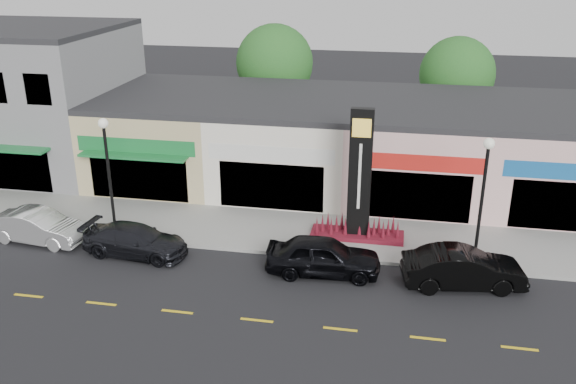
% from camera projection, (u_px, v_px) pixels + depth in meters
% --- Properties ---
extents(ground, '(120.00, 120.00, 0.00)m').
position_uv_depth(ground, '(274.00, 279.00, 24.56)').
color(ground, black).
rests_on(ground, ground).
extents(sidewalk, '(52.00, 4.30, 0.15)m').
position_uv_depth(sidewalk, '(293.00, 232.00, 28.50)').
color(sidewalk, gray).
rests_on(sidewalk, ground).
extents(curb, '(52.00, 0.20, 0.15)m').
position_uv_depth(curb, '(284.00, 254.00, 26.45)').
color(curb, gray).
rests_on(curb, ground).
extents(building_grey_2story, '(12.00, 10.95, 8.30)m').
position_uv_depth(building_grey_2story, '(20.00, 96.00, 36.58)').
color(building_grey_2story, slate).
rests_on(building_grey_2story, ground).
extents(shop_beige, '(7.00, 10.85, 4.80)m').
position_uv_depth(shop_beige, '(172.00, 133.00, 35.59)').
color(shop_beige, tan).
rests_on(shop_beige, ground).
extents(shop_cream, '(7.00, 10.01, 4.80)m').
position_uv_depth(shop_cream, '(289.00, 139.00, 34.40)').
color(shop_cream, beige).
rests_on(shop_cream, ground).
extents(shop_pink_w, '(7.00, 10.01, 4.80)m').
position_uv_depth(shop_pink_w, '(415.00, 146.00, 33.20)').
color(shop_pink_w, '#D2A4A0').
rests_on(shop_pink_w, ground).
extents(shop_pink_e, '(7.00, 10.01, 4.80)m').
position_uv_depth(shop_pink_e, '(551.00, 153.00, 32.00)').
color(shop_pink_e, '#D2A4A0').
rests_on(shop_pink_e, ground).
extents(tree_rear_west, '(5.20, 5.20, 7.83)m').
position_uv_depth(tree_rear_west, '(275.00, 63.00, 41.10)').
color(tree_rear_west, '#382619').
rests_on(tree_rear_west, ground).
extents(tree_rear_mid, '(4.80, 4.80, 7.29)m').
position_uv_depth(tree_rear_mid, '(457.00, 74.00, 39.17)').
color(tree_rear_mid, '#382619').
rests_on(tree_rear_mid, ground).
extents(lamp_west_near, '(0.44, 0.44, 5.47)m').
position_uv_depth(lamp_west_near, '(108.00, 165.00, 26.92)').
color(lamp_west_near, black).
rests_on(lamp_west_near, sidewalk).
extents(lamp_east_near, '(0.44, 0.44, 5.47)m').
position_uv_depth(lamp_east_near, '(483.00, 190.00, 24.18)').
color(lamp_east_near, black).
rests_on(lamp_east_near, sidewalk).
extents(pylon_sign, '(4.20, 1.30, 6.00)m').
position_uv_depth(pylon_sign, '(359.00, 194.00, 27.03)').
color(pylon_sign, '#500D13').
rests_on(pylon_sign, sidewalk).
extents(car_white_van, '(2.02, 4.60, 1.47)m').
position_uv_depth(car_white_van, '(38.00, 227.00, 27.46)').
color(car_white_van, white).
rests_on(car_white_van, ground).
extents(car_dark_sedan, '(2.25, 4.75, 1.34)m').
position_uv_depth(car_dark_sedan, '(135.00, 240.00, 26.30)').
color(car_dark_sedan, black).
rests_on(car_dark_sedan, ground).
extents(car_black_sedan, '(2.14, 4.75, 1.58)m').
position_uv_depth(car_black_sedan, '(323.00, 256.00, 24.71)').
color(car_black_sedan, black).
rests_on(car_black_sedan, ground).
extents(car_black_conv, '(2.35, 4.91, 1.55)m').
position_uv_depth(car_black_conv, '(463.00, 268.00, 23.77)').
color(car_black_conv, black).
rests_on(car_black_conv, ground).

